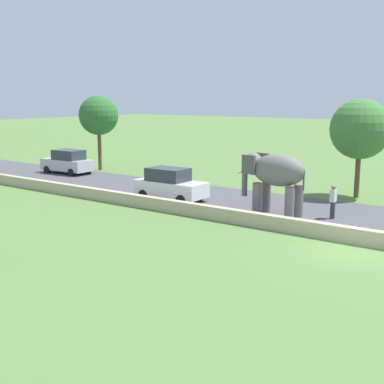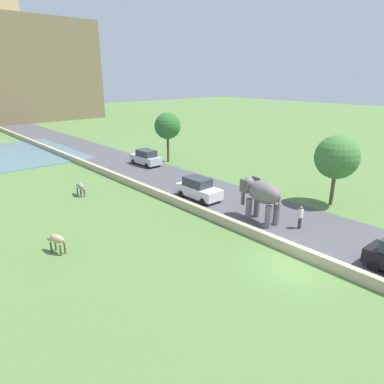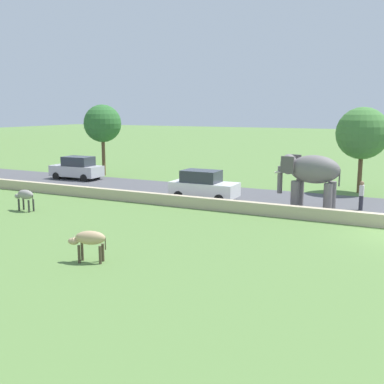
% 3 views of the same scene
% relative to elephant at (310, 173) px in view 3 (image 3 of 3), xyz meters
% --- Properties ---
extents(road_surface, '(7.00, 120.00, 0.06)m').
position_rel_elephant_xyz_m(road_surface, '(1.56, 15.14, -2.01)').
color(road_surface, '#4C4C51').
rests_on(road_surface, ground).
extents(barrier_wall, '(0.40, 110.00, 0.63)m').
position_rel_elephant_xyz_m(barrier_wall, '(-2.24, 13.14, -1.72)').
color(barrier_wall, tan).
rests_on(barrier_wall, ground).
extents(elephant, '(1.59, 3.51, 2.99)m').
position_rel_elephant_xyz_m(elephant, '(0.00, 0.00, 0.00)').
color(elephant, slate).
rests_on(elephant, ground).
extents(person_beside_elephant, '(0.36, 0.22, 1.63)m').
position_rel_elephant_xyz_m(person_beside_elephant, '(0.99, -2.55, -1.16)').
color(person_beside_elephant, '#33333D').
rests_on(person_beside_elephant, ground).
extents(car_white, '(1.83, 4.02, 1.80)m').
position_rel_elephant_xyz_m(car_white, '(-0.02, 6.27, -1.14)').
color(car_white, white).
rests_on(car_white, ground).
extents(car_silver, '(1.89, 4.05, 1.80)m').
position_rel_elephant_xyz_m(car_silver, '(3.14, 18.45, -1.14)').
color(car_silver, '#B7B7BC').
rests_on(car_silver, ground).
extents(cow_grey, '(0.51, 1.40, 1.15)m').
position_rel_elephant_xyz_m(cow_grey, '(-6.96, 13.52, -1.20)').
color(cow_grey, gray).
rests_on(cow_grey, ground).
extents(cow_tan, '(0.78, 1.42, 1.15)m').
position_rel_elephant_xyz_m(cow_tan, '(-12.27, 4.99, -1.20)').
color(cow_tan, tan).
rests_on(cow_tan, ground).
extents(tree_near, '(3.33, 3.33, 5.52)m').
position_rel_elephant_xyz_m(tree_near, '(6.89, -1.70, 1.81)').
color(tree_near, brown).
rests_on(tree_near, ground).
extents(tree_mid, '(3.02, 3.02, 5.73)m').
position_rel_elephant_xyz_m(tree_mid, '(6.08, 18.13, 2.17)').
color(tree_mid, brown).
rests_on(tree_mid, ground).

